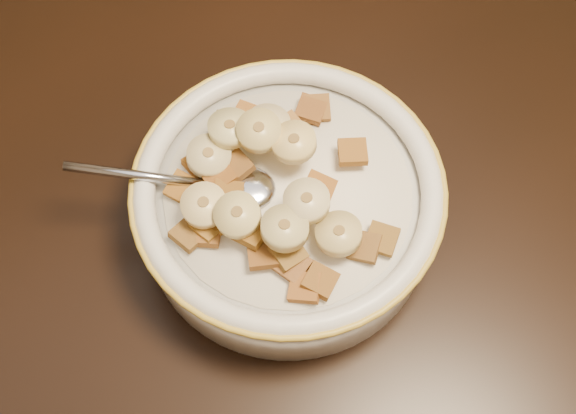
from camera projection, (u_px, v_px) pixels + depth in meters
table at (317, 217)px, 0.63m from camera, size 1.40×0.90×0.04m
cereal_bowl at (288, 210)px, 0.58m from camera, size 0.21×0.21×0.05m
milk at (288, 193)px, 0.56m from camera, size 0.17×0.17×0.00m
spoon at (240, 188)px, 0.56m from camera, size 0.06×0.06×0.01m
cereal_square_0 at (263, 254)px, 0.53m from camera, size 0.03×0.03×0.01m
cereal_square_1 at (320, 281)px, 0.52m from camera, size 0.03×0.03×0.01m
cereal_square_2 at (353, 152)px, 0.56m from camera, size 0.03×0.03×0.01m
cereal_square_3 at (316, 108)px, 0.59m from camera, size 0.03×0.03×0.01m
cereal_square_4 at (212, 220)px, 0.54m from camera, size 0.03×0.03×0.01m
cereal_square_5 at (289, 128)px, 0.57m from camera, size 0.02×0.02×0.01m
cereal_square_6 at (382, 239)px, 0.53m from camera, size 0.03×0.03×0.01m
cereal_square_7 at (319, 188)px, 0.54m from camera, size 0.03×0.03×0.01m
cereal_square_8 at (189, 234)px, 0.54m from camera, size 0.03×0.02×0.01m
cereal_square_9 at (305, 288)px, 0.52m from camera, size 0.03×0.03×0.01m
cereal_square_10 at (228, 194)px, 0.54m from camera, size 0.03×0.03×0.01m
cereal_square_11 at (219, 176)px, 0.55m from camera, size 0.02×0.02×0.01m
cereal_square_12 at (311, 109)px, 0.58m from camera, size 0.03×0.03×0.01m
cereal_square_13 at (201, 164)px, 0.56m from camera, size 0.02×0.02×0.01m
cereal_square_14 at (247, 116)px, 0.58m from camera, size 0.03×0.03×0.01m
cereal_square_15 at (209, 227)px, 0.54m from camera, size 0.03×0.02×0.01m
cereal_square_16 at (206, 233)px, 0.54m from camera, size 0.03×0.03×0.01m
cereal_square_17 at (251, 232)px, 0.53m from camera, size 0.03×0.03×0.01m
cereal_square_18 at (183, 188)px, 0.55m from camera, size 0.03×0.03×0.01m
cereal_square_19 at (364, 247)px, 0.53m from camera, size 0.03×0.03×0.01m
cereal_square_20 at (230, 121)px, 0.58m from camera, size 0.03×0.03×0.01m
cereal_square_21 at (288, 252)px, 0.53m from camera, size 0.02×0.02×0.01m
cereal_square_22 at (292, 265)px, 0.53m from camera, size 0.03×0.03×0.01m
cereal_square_23 at (236, 167)px, 0.55m from camera, size 0.02×0.02×0.01m
banana_slice_0 at (294, 142)px, 0.55m from camera, size 0.03×0.03×0.01m
banana_slice_1 at (268, 125)px, 0.56m from camera, size 0.04×0.04×0.01m
banana_slice_2 at (284, 228)px, 0.51m from camera, size 0.03×0.03×0.01m
banana_slice_3 at (339, 234)px, 0.52m from camera, size 0.04×0.04×0.02m
banana_slice_4 at (204, 205)px, 0.53m from camera, size 0.04×0.04×0.01m
banana_slice_5 at (230, 128)px, 0.56m from camera, size 0.04×0.04×0.01m
banana_slice_6 at (307, 201)px, 0.52m from camera, size 0.04×0.04×0.01m
banana_slice_7 at (237, 215)px, 0.52m from camera, size 0.04×0.04×0.02m
banana_slice_8 at (259, 131)px, 0.55m from camera, size 0.04×0.04×0.01m
banana_slice_9 at (209, 156)px, 0.55m from camera, size 0.03×0.03×0.01m
banana_slice_10 at (285, 229)px, 0.52m from camera, size 0.04×0.04×0.01m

